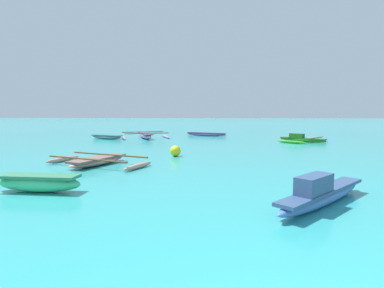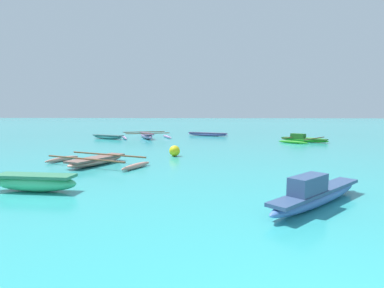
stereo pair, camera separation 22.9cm
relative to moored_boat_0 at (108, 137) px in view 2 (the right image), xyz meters
name	(u,v)px [view 2 (the right image)]	position (x,y,z in m)	size (l,w,h in m)	color
moored_boat_0	(108,137)	(0.00, 0.00, 0.00)	(3.06, 1.89, 0.33)	teal
moored_boat_1	(35,182)	(3.71, -16.33, 0.07)	(2.39, 0.73, 0.47)	#44CA84
moored_boat_2	(316,194)	(10.95, -17.11, 0.08)	(3.10, 3.16, 0.76)	#4772BC
moored_boat_3	(207,134)	(8.13, 3.77, -0.01)	(3.94, 2.09, 0.32)	#7A67AD
moored_boat_4	(146,135)	(3.00, 0.81, 0.05)	(4.60, 4.12, 0.52)	#A580B1
moored_boat_5	(303,139)	(15.31, -1.39, 0.01)	(4.07, 4.23, 0.59)	green
moored_boat_6	(97,160)	(3.76, -12.07, -0.01)	(4.55, 3.22, 0.37)	tan
mooring_buoy_0	(175,151)	(6.69, -9.46, 0.08)	(0.53, 0.53, 0.53)	yellow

